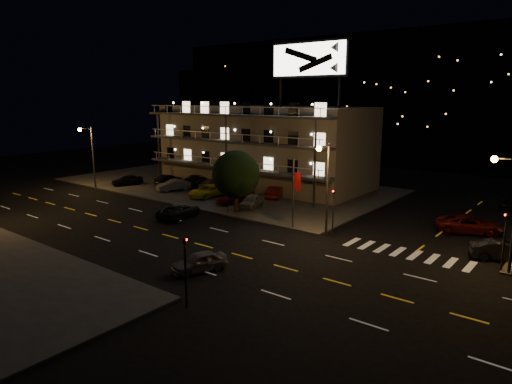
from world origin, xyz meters
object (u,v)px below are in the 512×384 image
Objects in this scene: tree at (236,176)px; lot_car_7 at (215,184)px; road_car_east at (199,262)px; lot_car_4 at (252,201)px; side_car_0 at (503,251)px; road_car_west at (179,211)px; lot_car_2 at (208,191)px.

tree is 12.30m from lot_car_7.
lot_car_7 reaches higher than road_car_east.
lot_car_4 is 1.03× the size of road_car_east.
tree is 1.45× the size of side_car_0.
side_car_0 is (33.91, -5.56, -0.12)m from lot_car_7.
road_car_west is (-3.41, -7.21, -0.14)m from lot_car_4.
lot_car_7 is 0.94× the size of road_car_west.
tree is at bearing -106.70° from lot_car_4.
tree is 24.58m from side_car_0.
side_car_0 is 1.12× the size of road_car_east.
side_car_0 reaches higher than road_car_east.
side_car_0 reaches higher than road_car_west.
lot_car_2 is 7.51m from lot_car_4.
side_car_0 is 22.02m from road_car_east.
road_car_west is at bearing -129.49° from lot_car_4.
lot_car_7 is 1.08× the size of side_car_0.
tree is at bearing -133.94° from road_car_west.
tree reaches higher than road_car_west.
lot_car_2 is 4.24m from lot_car_7.
tree is at bearing 71.99° from side_car_0.
lot_car_2 is at bearing 157.95° from lot_car_4.
lot_car_7 is (-2.25, 3.59, -0.02)m from lot_car_2.
lot_car_2 is 9.17m from road_car_west.
road_car_west is at bearing 120.52° from lot_car_7.
road_car_west is at bearing -63.05° from lot_car_2.
side_car_0 is (24.33, 1.50, -3.19)m from tree.
lot_car_2 is 1.31× the size of road_car_east.
tree reaches higher than side_car_0.
tree is 1.26× the size of road_car_west.
side_car_0 is at bearing -176.43° from road_car_west.
tree is at bearing -24.46° from lot_car_2.
lot_car_7 is 27.38m from road_car_east.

